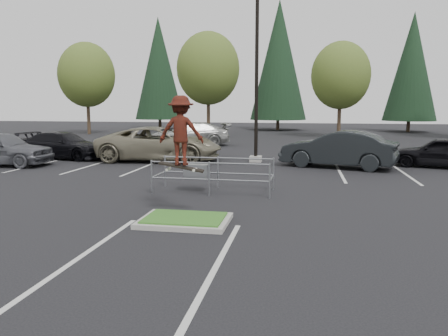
% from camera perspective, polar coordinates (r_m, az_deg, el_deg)
% --- Properties ---
extents(ground, '(120.00, 120.00, 0.00)m').
position_cam_1_polar(ground, '(11.04, -5.16, -7.18)').
color(ground, black).
rests_on(ground, ground).
extents(grass_median, '(2.20, 1.60, 0.16)m').
position_cam_1_polar(grass_median, '(11.02, -5.16, -6.79)').
color(grass_median, '#9D9A92').
rests_on(grass_median, ground).
extents(stall_lines, '(22.62, 17.60, 0.01)m').
position_cam_1_polar(stall_lines, '(17.06, -4.20, -1.62)').
color(stall_lines, silver).
rests_on(stall_lines, ground).
extents(light_pole, '(0.70, 0.60, 10.12)m').
position_cam_1_polar(light_pole, '(22.43, 4.28, 12.44)').
color(light_pole, '#9D9A92').
rests_on(light_pole, ground).
extents(decid_a, '(5.44, 5.44, 8.91)m').
position_cam_1_polar(decid_a, '(45.44, -17.48, 11.28)').
color(decid_a, '#38281C').
rests_on(decid_a, ground).
extents(decid_b, '(5.89, 5.89, 9.64)m').
position_cam_1_polar(decid_b, '(41.85, -2.08, 12.57)').
color(decid_b, '#38281C').
rests_on(decid_b, ground).
extents(decid_c, '(5.12, 5.12, 8.38)m').
position_cam_1_polar(decid_c, '(40.27, 14.98, 11.34)').
color(decid_c, '#38281C').
rests_on(decid_c, ground).
extents(conif_a, '(5.72, 5.72, 13.00)m').
position_cam_1_polar(conif_a, '(53.16, -8.50, 12.72)').
color(conif_a, '#38281C').
rests_on(conif_a, ground).
extents(conif_b, '(6.38, 6.38, 14.50)m').
position_cam_1_polar(conif_b, '(51.06, 7.18, 13.78)').
color(conif_b, '#38281C').
rests_on(conif_b, ground).
extents(conif_c, '(5.50, 5.50, 12.50)m').
position_cam_1_polar(conif_c, '(51.13, 23.33, 12.04)').
color(conif_c, '#38281C').
rests_on(conif_c, ground).
extents(cart_corral, '(3.99, 1.49, 1.12)m').
position_cam_1_polar(cart_corral, '(14.82, -3.05, -0.37)').
color(cart_corral, gray).
rests_on(cart_corral, ground).
extents(skateboarder, '(1.23, 0.75, 2.03)m').
position_cam_1_polar(skateboarder, '(11.63, -5.64, 4.82)').
color(skateboarder, black).
rests_on(skateboarder, ground).
extents(car_l_tan, '(6.63, 3.43, 1.79)m').
position_cam_1_polar(car_l_tan, '(23.05, -8.43, 3.13)').
color(car_l_tan, gray).
rests_on(car_l_tan, ground).
extents(car_l_black, '(5.22, 2.66, 1.45)m').
position_cam_1_polar(car_l_black, '(25.36, -20.30, 2.79)').
color(car_l_black, black).
rests_on(car_l_black, ground).
extents(car_l_grey, '(4.99, 2.12, 1.68)m').
position_cam_1_polar(car_l_grey, '(23.67, -27.17, 2.31)').
color(car_l_grey, '#56575E').
rests_on(car_l_grey, ground).
extents(car_r_charc, '(5.56, 3.27, 1.73)m').
position_cam_1_polar(car_r_charc, '(21.08, 14.67, 2.40)').
color(car_r_charc, black).
rests_on(car_r_charc, ground).
extents(car_r_black, '(4.56, 3.01, 1.44)m').
position_cam_1_polar(car_r_black, '(22.78, 26.52, 1.85)').
color(car_r_black, black).
rests_on(car_r_black, ground).
extents(car_far_silver, '(6.20, 4.33, 1.67)m').
position_cam_1_polar(car_far_silver, '(31.21, -4.38, 4.43)').
color(car_far_silver, '#A2A39E').
rests_on(car_far_silver, ground).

